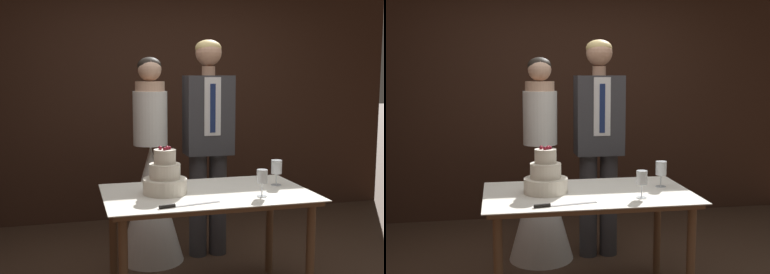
# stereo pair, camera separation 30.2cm
# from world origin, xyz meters

# --- Properties ---
(wall_back) EXTENTS (5.27, 0.12, 2.92)m
(wall_back) POSITION_xyz_m (0.00, 2.12, 1.46)
(wall_back) COLOR #382116
(wall_back) RESTS_ON ground_plane
(cake_table) EXTENTS (1.39, 0.83, 0.76)m
(cake_table) POSITION_xyz_m (-0.13, 0.02, 0.67)
(cake_table) COLOR brown
(cake_table) RESTS_ON ground_plane
(tiered_cake) EXTENTS (0.29, 0.29, 0.32)m
(tiered_cake) POSITION_xyz_m (-0.41, 0.06, 0.87)
(tiered_cake) COLOR silver
(tiered_cake) RESTS_ON cake_table
(cake_knife) EXTENTS (0.40, 0.09, 0.02)m
(cake_knife) POSITION_xyz_m (-0.40, -0.29, 0.77)
(cake_knife) COLOR silver
(cake_knife) RESTS_ON cake_table
(wine_glass_near) EXTENTS (0.07, 0.07, 0.18)m
(wine_glass_near) POSITION_xyz_m (0.18, -0.18, 0.88)
(wine_glass_near) COLOR silver
(wine_glass_near) RESTS_ON cake_table
(wine_glass_middle) EXTENTS (0.08, 0.08, 0.18)m
(wine_glass_middle) POSITION_xyz_m (0.41, 0.09, 0.89)
(wine_glass_middle) COLOR silver
(wine_glass_middle) RESTS_ON cake_table
(bride) EXTENTS (0.54, 0.54, 1.69)m
(bride) POSITION_xyz_m (-0.37, 0.84, 0.61)
(bride) COLOR white
(bride) RESTS_ON ground_plane
(groom) EXTENTS (0.39, 0.25, 1.83)m
(groom) POSITION_xyz_m (0.12, 0.84, 1.03)
(groom) COLOR #38383D
(groom) RESTS_ON ground_plane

